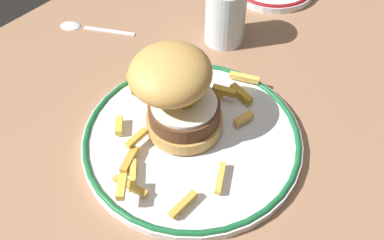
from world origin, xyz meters
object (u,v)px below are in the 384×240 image
object	(u,v)px
dinner_plate	(192,139)
burger	(177,92)
spoon	(79,26)
water_glass	(225,18)

from	to	relation	value
dinner_plate	burger	size ratio (longest dim) A/B	2.38
dinner_plate	spoon	world-z (taller)	dinner_plate
burger	spoon	bearing A→B (deg)	78.00
dinner_plate	burger	distance (cm)	7.32
dinner_plate	water_glass	size ratio (longest dim) A/B	3.04
dinner_plate	burger	world-z (taller)	burger
burger	water_glass	distance (cm)	21.48
dinner_plate	spoon	distance (cm)	31.86
water_glass	burger	bearing A→B (deg)	-159.12
dinner_plate	spoon	size ratio (longest dim) A/B	2.35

